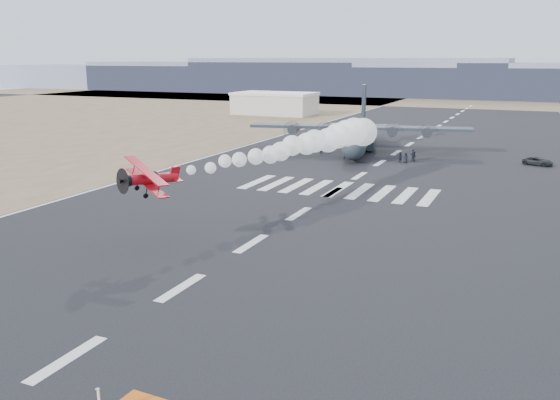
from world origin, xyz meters
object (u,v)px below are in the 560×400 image
Objects in this scene: crew_b at (413,155)px; transport_aircraft at (360,134)px; crew_a at (312,148)px; crew_d at (344,154)px; aerobatic_biplane at (149,179)px; crew_e at (406,158)px; hangar_left at (275,103)px; support_vehicle at (538,161)px; crew_h at (400,157)px; crew_g at (329,149)px; crew_c at (414,156)px; crew_f at (321,149)px.

transport_aircraft is at bearing -42.11° from crew_b.
crew_a reaches higher than crew_d.
aerobatic_biplane is 55.72m from crew_e.
crew_b is at bearing -50.41° from hangar_left.
crew_d is (0.54, -10.83, -2.20)m from transport_aircraft.
hangar_left is at bearing 67.10° from support_vehicle.
transport_aircraft is at bearing 172.97° from crew_h.
crew_g is at bearing 105.13° from aerobatic_biplane.
crew_c is at bearing 71.87° from crew_g.
crew_e is at bearing -51.83° from hangar_left.
hangar_left reaches higher than crew_a.
crew_b is at bearing -120.40° from crew_a.
crew_h is (-0.95, 0.12, -0.03)m from crew_e.
crew_f is 0.99× the size of crew_h.
hangar_left reaches higher than crew_e.
crew_d is 6.20m from crew_g.
support_vehicle is 36.44m from crew_f.
crew_h is at bearing -58.25° from transport_aircraft.
transport_aircraft is 31.64m from support_vehicle.
crew_f is at bearing -141.29° from crew_a.
crew_a is at bearing -103.63° from crew_g.
crew_e is 0.96m from crew_h.
hangar_left is 132.68m from aerobatic_biplane.
support_vehicle is (32.30, 60.53, -5.70)m from aerobatic_biplane.
crew_h reaches higher than crew_g.
crew_b is (12.72, 56.89, -5.41)m from aerobatic_biplane.
transport_aircraft is (44.81, -60.59, -0.38)m from hangar_left.
crew_b reaches higher than support_vehicle.
hangar_left is 90.48m from crew_e.
aerobatic_biplane is 3.81× the size of crew_d.
transport_aircraft is 14.18m from crew_b.
transport_aircraft reaches higher than crew_g.
crew_e is at bearing 89.79° from aerobatic_biplane.
crew_c is 1.10× the size of crew_g.
crew_f is 15.50m from crew_h.
crew_c is 2.70m from crew_h.
crew_b is 3.09m from crew_h.
crew_a is 1.02× the size of crew_g.
aerobatic_biplane is at bearing -65.46° from crew_f.
crew_e is at bearing 31.67° from crew_h.
support_vehicle is at bearing 74.31° from aerobatic_biplane.
crew_a is 0.89× the size of crew_b.
crew_b is 1.14× the size of crew_f.
crew_h is at bearing 8.71° from crew_f.
crew_d is (45.35, -71.42, -2.58)m from hangar_left.
support_vehicle is 38.46m from crew_a.
crew_d is at bearing 100.74° from aerobatic_biplane.
hangar_left is 76.76m from crew_a.
crew_g is at bearing 111.24° from support_vehicle.
crew_e reaches higher than support_vehicle.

